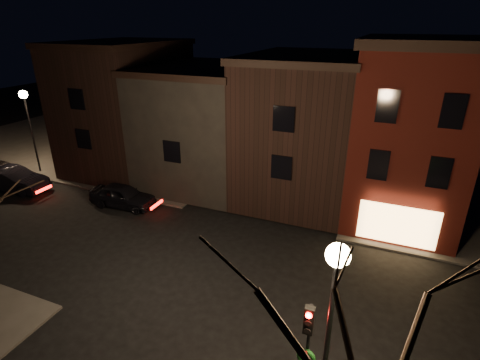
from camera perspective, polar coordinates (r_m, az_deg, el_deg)
name	(u,v)px	position (r m, az deg, el deg)	size (l,w,h in m)	color
ground	(218,270)	(19.15, -3.43, -13.48)	(120.00, 120.00, 0.00)	black
sidewalk_far_left	(135,129)	(44.62, -15.66, 7.54)	(30.00, 30.00, 0.12)	#2D2B28
corner_building	(410,133)	(24.01, 24.53, 6.55)	(6.50, 8.50, 10.50)	#50140E
row_building_a	(304,127)	(25.69, 9.70, 7.98)	(7.30, 10.30, 9.40)	black
row_building_b	(208,124)	(28.24, -4.95, 8.55)	(7.80, 10.30, 8.40)	black
row_building_c	(127,106)	(31.99, -16.85, 10.77)	(7.30, 10.30, 9.90)	black
street_lamp_near	(333,293)	(9.96, 14.04, -16.38)	(0.60, 0.60, 6.48)	black
street_lamp_far	(27,109)	(33.27, -29.76, 9.35)	(0.60, 0.60, 6.48)	black
traffic_signal	(307,343)	(11.98, 10.22, -23.21)	(0.58, 0.38, 4.05)	black
bare_tree_right	(392,359)	(7.45, 22.11, -23.94)	(6.40, 6.40, 8.50)	black
parked_car_a	(123,196)	(25.90, -17.45, -2.29)	(1.78, 4.43, 1.51)	black
parked_car_b	(12,179)	(31.56, -31.36, 0.07)	(1.81, 5.19, 1.71)	black
parked_car_c	(0,174)	(33.13, -32.70, 0.76)	(2.40, 5.91, 1.72)	black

